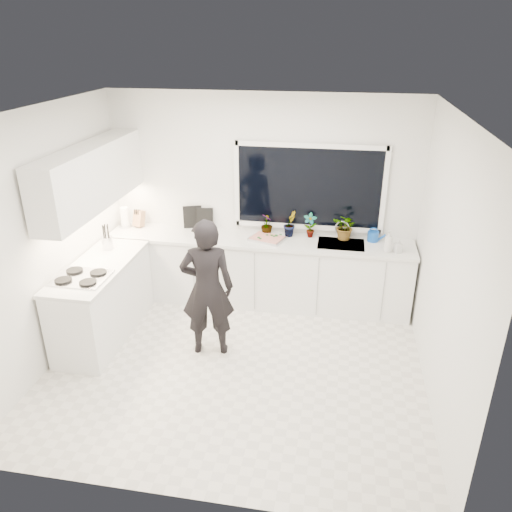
# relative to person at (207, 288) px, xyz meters

# --- Properties ---
(floor) EXTENTS (4.00, 3.50, 0.02)m
(floor) POSITION_rel_person_xyz_m (0.36, -0.23, -0.81)
(floor) COLOR beige
(floor) RESTS_ON ground
(wall_back) EXTENTS (4.00, 0.02, 2.70)m
(wall_back) POSITION_rel_person_xyz_m (0.36, 1.53, 0.55)
(wall_back) COLOR white
(wall_back) RESTS_ON ground
(wall_left) EXTENTS (0.02, 3.50, 2.70)m
(wall_left) POSITION_rel_person_xyz_m (-1.65, -0.23, 0.55)
(wall_left) COLOR white
(wall_left) RESTS_ON ground
(wall_right) EXTENTS (0.02, 3.50, 2.70)m
(wall_right) POSITION_rel_person_xyz_m (2.37, -0.23, 0.55)
(wall_right) COLOR white
(wall_right) RESTS_ON ground
(ceiling) EXTENTS (4.00, 3.50, 0.02)m
(ceiling) POSITION_rel_person_xyz_m (0.36, -0.23, 1.91)
(ceiling) COLOR white
(ceiling) RESTS_ON wall_back
(window) EXTENTS (1.80, 0.02, 1.00)m
(window) POSITION_rel_person_xyz_m (0.96, 1.49, 0.75)
(window) COLOR black
(window) RESTS_ON wall_back
(base_cabinets_back) EXTENTS (3.92, 0.58, 0.88)m
(base_cabinets_back) POSITION_rel_person_xyz_m (0.36, 1.22, -0.36)
(base_cabinets_back) COLOR white
(base_cabinets_back) RESTS_ON floor
(base_cabinets_left) EXTENTS (0.58, 1.60, 0.88)m
(base_cabinets_left) POSITION_rel_person_xyz_m (-1.31, 0.12, -0.36)
(base_cabinets_left) COLOR white
(base_cabinets_left) RESTS_ON floor
(countertop_back) EXTENTS (3.94, 0.62, 0.04)m
(countertop_back) POSITION_rel_person_xyz_m (0.36, 1.21, 0.10)
(countertop_back) COLOR silver
(countertop_back) RESTS_ON base_cabinets_back
(countertop_left) EXTENTS (0.62, 1.60, 0.04)m
(countertop_left) POSITION_rel_person_xyz_m (-1.31, 0.12, 0.10)
(countertop_left) COLOR silver
(countertop_left) RESTS_ON base_cabinets_left
(upper_cabinets) EXTENTS (0.34, 2.10, 0.70)m
(upper_cabinets) POSITION_rel_person_xyz_m (-1.43, 0.47, 1.05)
(upper_cabinets) COLOR white
(upper_cabinets) RESTS_ON wall_left
(sink) EXTENTS (0.58, 0.42, 0.14)m
(sink) POSITION_rel_person_xyz_m (1.41, 1.22, 0.07)
(sink) COLOR silver
(sink) RESTS_ON countertop_back
(faucet) EXTENTS (0.03, 0.03, 0.22)m
(faucet) POSITION_rel_person_xyz_m (1.41, 1.42, 0.23)
(faucet) COLOR silver
(faucet) RESTS_ON countertop_back
(stovetop) EXTENTS (0.56, 0.48, 0.03)m
(stovetop) POSITION_rel_person_xyz_m (-1.33, -0.23, 0.14)
(stovetop) COLOR black
(stovetop) RESTS_ON countertop_left
(person) EXTENTS (0.64, 0.48, 1.60)m
(person) POSITION_rel_person_xyz_m (0.00, 0.00, 0.00)
(person) COLOR black
(person) RESTS_ON floor
(pizza_tray) EXTENTS (0.50, 0.43, 0.03)m
(pizza_tray) POSITION_rel_person_xyz_m (0.47, 1.19, 0.14)
(pizza_tray) COLOR silver
(pizza_tray) RESTS_ON countertop_back
(pizza) EXTENTS (0.45, 0.38, 0.01)m
(pizza) POSITION_rel_person_xyz_m (0.47, 1.19, 0.15)
(pizza) COLOR #AD2417
(pizza) RESTS_ON pizza_tray
(watering_can) EXTENTS (0.18, 0.18, 0.13)m
(watering_can) POSITION_rel_person_xyz_m (1.80, 1.38, 0.19)
(watering_can) COLOR #1249AB
(watering_can) RESTS_ON countertop_back
(paper_towel_roll) EXTENTS (0.13, 0.13, 0.26)m
(paper_towel_roll) POSITION_rel_person_xyz_m (-1.49, 1.32, 0.25)
(paper_towel_roll) COLOR white
(paper_towel_roll) RESTS_ON countertop_back
(knife_block) EXTENTS (0.15, 0.14, 0.22)m
(knife_block) POSITION_rel_person_xyz_m (-1.31, 1.36, 0.23)
(knife_block) COLOR olive
(knife_block) RESTS_ON countertop_back
(utensil_crock) EXTENTS (0.17, 0.17, 0.16)m
(utensil_crock) POSITION_rel_person_xyz_m (-1.40, 0.57, 0.20)
(utensil_crock) COLOR silver
(utensil_crock) RESTS_ON countertop_left
(picture_frame_large) EXTENTS (0.22, 0.05, 0.28)m
(picture_frame_large) POSITION_rel_person_xyz_m (-0.41, 1.46, 0.26)
(picture_frame_large) COLOR black
(picture_frame_large) RESTS_ON countertop_back
(picture_frame_small) EXTENTS (0.24, 0.10, 0.30)m
(picture_frame_small) POSITION_rel_person_xyz_m (-0.58, 1.46, 0.27)
(picture_frame_small) COLOR black
(picture_frame_small) RESTS_ON countertop_back
(herb_plants) EXTENTS (1.31, 0.38, 0.34)m
(herb_plants) POSITION_rel_person_xyz_m (1.13, 1.38, 0.28)
(herb_plants) COLOR #26662D
(herb_plants) RESTS_ON countertop_back
(soap_bottles) EXTENTS (0.24, 0.15, 0.27)m
(soap_bottles) POSITION_rel_person_xyz_m (2.00, 1.07, 0.24)
(soap_bottles) COLOR #D8BF66
(soap_bottles) RESTS_ON countertop_back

